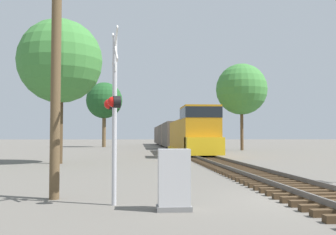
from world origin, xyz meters
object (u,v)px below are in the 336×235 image
Objects in this scene: crossing_signal_near at (114,107)px; tree_far_right at (60,61)px; tree_mid_background at (242,89)px; freight_train at (172,135)px; relay_cabinet at (174,180)px; utility_pole at (56,56)px; tree_deep_background at (104,101)px.

tree_far_right is at bearing -175.64° from crossing_signal_near.
tree_far_right is 28.48m from tree_mid_background.
crossing_signal_near is 0.42× the size of tree_mid_background.
freight_train reaches higher than relay_cabinet.
tree_deep_background is (-3.10, 52.43, 3.45)m from utility_pole.
relay_cabinet is 4.95m from utility_pole.
tree_far_right reaches higher than freight_train.
tree_mid_background reaches higher than tree_far_right.
utility_pole is 39.72m from tree_mid_background.
tree_far_right is (-2.71, 14.38, 2.56)m from utility_pole.
tree_deep_background is (-0.40, 38.05, 0.89)m from tree_far_right.
relay_cabinet is 0.13× the size of tree_mid_background.
tree_deep_background reaches higher than relay_cabinet.
tree_mid_background is (12.00, 38.45, 6.85)m from relay_cabinet.
tree_deep_background is (-18.27, 15.89, -0.11)m from tree_mid_background.
utility_pole reaches higher than relay_cabinet.
crossing_signal_near is 2.50m from utility_pole.
crossing_signal_near reaches higher than relay_cabinet.
tree_mid_background reaches higher than utility_pole.
tree_mid_background reaches higher than tree_deep_background.
crossing_signal_near is 40.27m from tree_mid_background.
freight_train is 13.12m from tree_deep_background.
utility_pole is 52.64m from tree_deep_background.
utility_pole reaches higher than freight_train.
tree_far_right is at bearing -128.89° from tree_mid_background.
freight_train is 5.73× the size of tree_deep_background.
tree_mid_background reaches higher than relay_cabinet.
tree_deep_background reaches higher than tree_far_right.
freight_train is 48.91m from relay_cabinet.
freight_train is 47.44m from utility_pole.
relay_cabinet is at bearing -83.42° from tree_deep_background.
freight_train is 41.20× the size of relay_cabinet.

